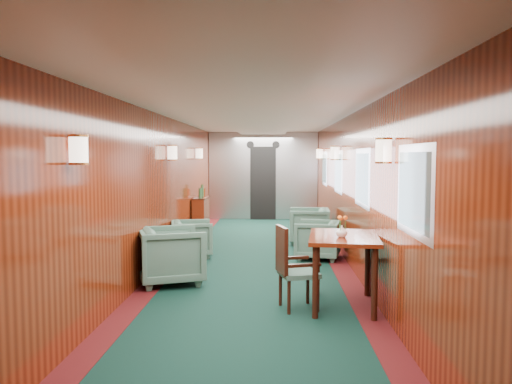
# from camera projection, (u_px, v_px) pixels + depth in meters

# --- Properties ---
(room) EXTENTS (12.00, 12.10, 2.40)m
(room) POSITION_uv_depth(u_px,v_px,m) (255.00, 163.00, 7.77)
(room) COLOR black
(room) RESTS_ON ground
(bulkhead) EXTENTS (2.98, 0.17, 2.39)m
(bulkhead) POSITION_uv_depth(u_px,v_px,m) (263.00, 176.00, 13.70)
(bulkhead) COLOR #AEB1B6
(bulkhead) RESTS_ON ground
(windows_right) EXTENTS (0.02, 8.60, 0.80)m
(windows_right) POSITION_uv_depth(u_px,v_px,m) (348.00, 174.00, 7.98)
(windows_right) COLOR silver
(windows_right) RESTS_ON ground
(wall_sconces) EXTENTS (2.97, 7.97, 0.25)m
(wall_sconces) POSITION_uv_depth(u_px,v_px,m) (256.00, 153.00, 8.32)
(wall_sconces) COLOR #FFE3C6
(wall_sconces) RESTS_ON ground
(dining_table) EXTENTS (0.89, 1.19, 0.83)m
(dining_table) POSITION_uv_depth(u_px,v_px,m) (344.00, 247.00, 5.75)
(dining_table) COLOR maroon
(dining_table) RESTS_ON ground
(side_chair) EXTENTS (0.52, 0.53, 0.96)m
(side_chair) POSITION_uv_depth(u_px,v_px,m) (291.00, 264.00, 5.65)
(side_chair) COLOR #1C4239
(side_chair) RESTS_ON ground
(credenza) EXTENTS (0.29, 0.92, 1.10)m
(credenza) POSITION_uv_depth(u_px,v_px,m) (201.00, 215.00, 11.18)
(credenza) COLOR maroon
(credenza) RESTS_ON ground
(flower_vase) EXTENTS (0.15, 0.15, 0.13)m
(flower_vase) POSITION_uv_depth(u_px,v_px,m) (342.00, 231.00, 5.62)
(flower_vase) COLOR white
(flower_vase) RESTS_ON dining_table
(armchair_left_near) EXTENTS (1.09, 1.07, 0.78)m
(armchair_left_near) POSITION_uv_depth(u_px,v_px,m) (171.00, 255.00, 6.83)
(armchair_left_near) COLOR #1C4239
(armchair_left_near) RESTS_ON ground
(armchair_left_far) EXTENTS (0.82, 0.81, 0.63)m
(armchair_left_far) POSITION_uv_depth(u_px,v_px,m) (192.00, 238.00, 8.64)
(armchair_left_far) COLOR #1C4239
(armchair_left_far) RESTS_ON ground
(armchair_right_near) EXTENTS (0.86, 0.84, 0.66)m
(armchair_right_near) POSITION_uv_depth(u_px,v_px,m) (317.00, 240.00, 8.45)
(armchair_right_near) COLOR #1C4239
(armchair_right_near) RESTS_ON ground
(armchair_right_far) EXTENTS (0.83, 0.81, 0.72)m
(armchair_right_far) POSITION_uv_depth(u_px,v_px,m) (309.00, 226.00, 9.92)
(armchair_right_far) COLOR #1C4239
(armchair_right_far) RESTS_ON ground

